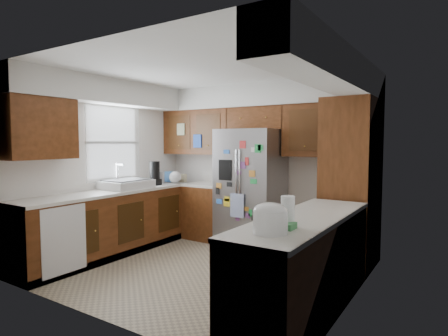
{
  "coord_description": "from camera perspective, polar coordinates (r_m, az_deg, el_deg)",
  "views": [
    {
      "loc": [
        2.72,
        -3.76,
        1.61
      ],
      "look_at": [
        0.07,
        0.35,
        1.27
      ],
      "focal_mm": 30.0,
      "sensor_mm": 36.0,
      "label": 1
    }
  ],
  "objects": [
    {
      "name": "pantry",
      "position": [
        5.09,
        18.8,
        -2.26
      ],
      "size": [
        0.6,
        0.9,
        2.15
      ],
      "primitive_type": "cube",
      "color": "#3F200C",
      "rests_on": "ground"
    },
    {
      "name": "left_counter_run",
      "position": [
        5.69,
        -14.13,
        -8.11
      ],
      "size": [
        1.36,
        3.2,
        0.92
      ],
      "color": "#3F200C",
      "rests_on": "ground"
    },
    {
      "name": "paper_towel",
      "position": [
        3.1,
        9.68,
        -6.54
      ],
      "size": [
        0.11,
        0.11,
        0.25
      ],
      "primitive_type": "cylinder",
      "color": "white",
      "rests_on": "right_counter_run"
    },
    {
      "name": "right_counter_run",
      "position": [
        3.7,
        12.24,
        -14.85
      ],
      "size": [
        0.63,
        2.25,
        0.92
      ],
      "color": "#3F200C",
      "rests_on": "ground"
    },
    {
      "name": "floor",
      "position": [
        4.91,
        -2.97,
        -15.15
      ],
      "size": [
        3.6,
        3.6,
        0.0
      ],
      "primitive_type": "plane",
      "color": "tan",
      "rests_on": "ground"
    },
    {
      "name": "fridge_top_items",
      "position": [
        5.88,
        5.04,
        10.51
      ],
      "size": [
        0.62,
        0.31,
        0.29
      ],
      "color": "#272DA9",
      "rests_on": "bridge_cabinet"
    },
    {
      "name": "sink_assembly",
      "position": [
        5.75,
        -14.65,
        -2.36
      ],
      "size": [
        0.52,
        0.7,
        0.37
      ],
      "color": "silver",
      "rests_on": "left_counter_run"
    },
    {
      "name": "fridge",
      "position": [
        5.7,
        4.09,
        -3.17
      ],
      "size": [
        0.9,
        0.79,
        1.8
      ],
      "color": "#939398",
      "rests_on": "ground"
    },
    {
      "name": "room_shell",
      "position": [
        5.0,
        -1.58,
        6.42
      ],
      "size": [
        3.64,
        3.24,
        2.52
      ],
      "color": "white",
      "rests_on": "ground"
    },
    {
      "name": "bridge_cabinet",
      "position": [
        5.87,
        5.22,
        7.54
      ],
      "size": [
        0.96,
        0.34,
        0.35
      ],
      "primitive_type": "cube",
      "color": "#3F200C",
      "rests_on": "fridge"
    },
    {
      "name": "left_counter_clutter",
      "position": [
        6.24,
        -9.04,
        -1.2
      ],
      "size": [
        0.38,
        0.84,
        0.38
      ],
      "color": "black",
      "rests_on": "left_counter_run"
    },
    {
      "name": "rice_cooker",
      "position": [
        2.87,
        7.07,
        -7.48
      ],
      "size": [
        0.28,
        0.27,
        0.23
      ],
      "color": "white",
      "rests_on": "right_counter_run"
    }
  ]
}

